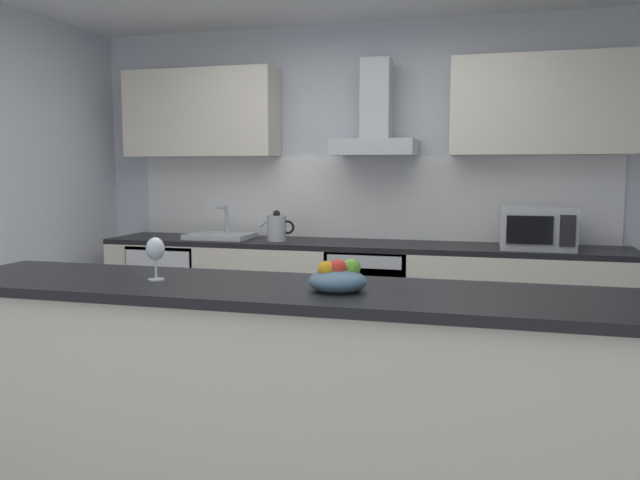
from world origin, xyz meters
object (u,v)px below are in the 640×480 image
(microwave, at_px, (537,228))
(fruit_bowl, at_px, (338,279))
(wine_glass, at_px, (155,251))
(oven, at_px, (371,301))
(range_hood, at_px, (376,125))
(refrigerator, at_px, (176,294))
(sink, at_px, (221,235))
(kettle, at_px, (277,228))

(microwave, height_order, fruit_bowl, microwave)
(wine_glass, bearing_deg, microwave, 55.58)
(oven, bearing_deg, range_hood, 90.00)
(wine_glass, bearing_deg, refrigerator, 116.67)
(oven, relative_size, fruit_bowl, 3.64)
(microwave, relative_size, sink, 1.00)
(kettle, bearing_deg, wine_glass, -82.78)
(microwave, bearing_deg, kettle, -179.83)
(refrigerator, bearing_deg, sink, 1.92)
(oven, bearing_deg, wine_glass, -100.48)
(kettle, bearing_deg, fruit_bowl, -65.72)
(oven, distance_m, range_hood, 1.33)
(microwave, bearing_deg, sink, 179.08)
(oven, height_order, sink, sink)
(wine_glass, bearing_deg, fruit_bowl, -1.03)
(sink, xyz_separation_m, wine_glass, (0.79, -2.41, 0.20))
(microwave, relative_size, kettle, 1.73)
(oven, relative_size, kettle, 2.77)
(range_hood, xyz_separation_m, fruit_bowl, (0.33, -2.54, -0.74))
(wine_glass, bearing_deg, kettle, 97.22)
(sink, bearing_deg, oven, -0.51)
(refrigerator, height_order, microwave, microwave)
(oven, xyz_separation_m, fruit_bowl, (0.33, -2.41, 0.59))
(oven, height_order, range_hood, range_hood)
(kettle, bearing_deg, refrigerator, 178.03)
(sink, relative_size, fruit_bowl, 2.27)
(refrigerator, relative_size, fruit_bowl, 3.86)
(microwave, bearing_deg, oven, 178.65)
(sink, relative_size, range_hood, 0.69)
(refrigerator, relative_size, sink, 1.70)
(oven, xyz_separation_m, sink, (-1.23, 0.01, 0.47))
(microwave, bearing_deg, wine_glass, -124.42)
(range_hood, bearing_deg, oven, -90.00)
(refrigerator, distance_m, microwave, 2.89)
(refrigerator, bearing_deg, oven, 0.10)
(kettle, bearing_deg, microwave, 0.17)
(range_hood, relative_size, fruit_bowl, 3.27)
(refrigerator, distance_m, kettle, 1.07)
(microwave, relative_size, wine_glass, 2.81)
(refrigerator, xyz_separation_m, microwave, (2.82, -0.03, 0.62))
(wine_glass, bearing_deg, oven, 79.52)
(refrigerator, xyz_separation_m, wine_glass, (1.20, -2.39, 0.70))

